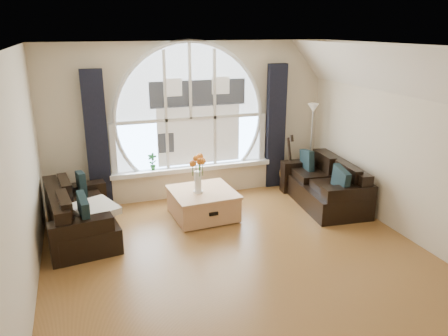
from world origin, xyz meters
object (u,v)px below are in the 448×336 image
at_px(coffee_chest, 203,203).
at_px(vase_flowers, 198,169).
at_px(sofa_right, 324,182).
at_px(guitar, 288,161).
at_px(sofa_left, 80,211).
at_px(potted_plant, 152,162).
at_px(floor_lamp, 311,146).

height_order(coffee_chest, vase_flowers, vase_flowers).
height_order(sofa_right, guitar, guitar).
height_order(sofa_left, coffee_chest, sofa_left).
bearing_deg(potted_plant, floor_lamp, -6.04).
bearing_deg(vase_flowers, potted_plant, 117.85).
xyz_separation_m(sofa_left, potted_plant, (1.24, 1.07, 0.30)).
distance_m(vase_flowers, floor_lamp, 2.48).
distance_m(coffee_chest, floor_lamp, 2.45).
bearing_deg(guitar, coffee_chest, -172.62).
bearing_deg(guitar, potted_plant, 160.26).
xyz_separation_m(vase_flowers, potted_plant, (-0.54, 1.01, -0.13)).
xyz_separation_m(sofa_right, potted_plant, (-2.72, 1.15, 0.30)).
bearing_deg(sofa_left, sofa_right, -8.86).
distance_m(coffee_chest, guitar, 2.02).
xyz_separation_m(floor_lamp, guitar, (-0.43, 0.06, -0.27)).
xyz_separation_m(coffee_chest, floor_lamp, (2.29, 0.67, 0.56)).
bearing_deg(sofa_right, sofa_left, -175.63).
bearing_deg(coffee_chest, sofa_left, 179.72).
distance_m(floor_lamp, potted_plant, 2.93).
height_order(sofa_left, vase_flowers, vase_flowers).
bearing_deg(guitar, floor_lamp, -22.56).
distance_m(vase_flowers, guitar, 2.11).
height_order(sofa_left, guitar, guitar).
height_order(coffee_chest, floor_lamp, floor_lamp).
bearing_deg(guitar, sofa_right, -89.34).
bearing_deg(sofa_right, guitar, 110.27).
bearing_deg(sofa_right, vase_flowers, -178.12).
distance_m(sofa_right, vase_flowers, 2.23).
distance_m(sofa_left, vase_flowers, 1.83).
xyz_separation_m(sofa_right, vase_flowers, (-2.19, 0.14, 0.43)).
height_order(sofa_right, potted_plant, potted_plant).
bearing_deg(coffee_chest, sofa_right, -8.00).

